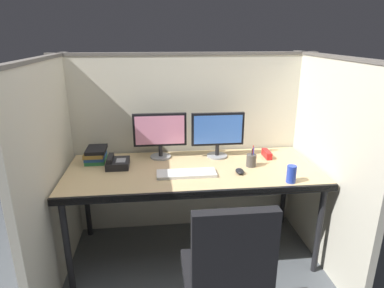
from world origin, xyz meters
name	(u,v)px	position (x,y,z in m)	size (l,w,h in m)	color
ground_plane	(197,275)	(0.00, 0.00, 0.00)	(8.00, 8.00, 0.00)	#4C5156
cubicle_partition_rear	(187,144)	(0.00, 0.74, 0.79)	(2.21, 0.06, 1.57)	beige
cubicle_partition_left	(53,173)	(-0.99, 0.20, 0.79)	(0.06, 1.41, 1.57)	beige
cubicle_partition_right	(324,162)	(0.99, 0.20, 0.79)	(0.06, 1.41, 1.57)	beige
desk	(193,175)	(0.00, 0.29, 0.69)	(1.90, 0.80, 0.74)	tan
monitor_left	(160,132)	(-0.24, 0.56, 0.96)	(0.43, 0.17, 0.37)	gray
monitor_right	(218,132)	(0.23, 0.53, 0.96)	(0.43, 0.17, 0.37)	gray
keyboard_main	(186,174)	(-0.06, 0.18, 0.75)	(0.43, 0.15, 0.02)	silver
computer_mouse	(240,171)	(0.33, 0.17, 0.76)	(0.06, 0.10, 0.04)	black
book_stack	(96,155)	(-0.75, 0.53, 0.80)	(0.16, 0.22, 0.12)	#26723F
pen_cup	(251,160)	(0.45, 0.30, 0.79)	(0.08, 0.08, 0.17)	#4C4742
red_stapler	(267,154)	(0.64, 0.47, 0.77)	(0.04, 0.15, 0.06)	red
soda_can	(291,174)	(0.65, -0.02, 0.80)	(0.07, 0.07, 0.12)	#263FB2
desk_phone	(117,163)	(-0.57, 0.39, 0.77)	(0.17, 0.19, 0.09)	black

